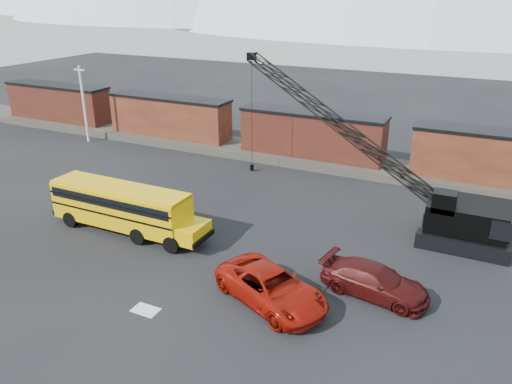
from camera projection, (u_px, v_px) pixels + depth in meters
ground at (181, 271)px, 29.19m from camera, size 160.00×160.00×0.00m
gravel_berm at (311, 159)px, 47.36m from camera, size 120.00×5.00×0.70m
boxcar_west_far at (59, 102)px, 59.39m from camera, size 13.70×3.10×4.17m
boxcar_west_near at (170, 116)px, 52.92m from camera, size 13.70×3.10×4.17m
boxcar_mid at (312, 134)px, 46.45m from camera, size 13.70×3.10×4.17m
boxcar_east_near at (500, 158)px, 39.97m from camera, size 13.70×3.10×4.17m
utility_pole at (84, 103)px, 52.30m from camera, size 1.40×0.24×8.00m
snow_patch at (146, 310)px, 25.65m from camera, size 1.40×0.90×0.02m
school_bus at (125, 207)px, 33.34m from camera, size 11.65×2.65×3.19m
red_pickup at (271, 287)px, 25.97m from camera, size 7.28×5.50×1.84m
maroon_suv at (375, 281)px, 26.66m from camera, size 6.13×3.20×1.70m
crawler_crane at (337, 123)px, 36.72m from camera, size 21.67×8.84×10.62m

